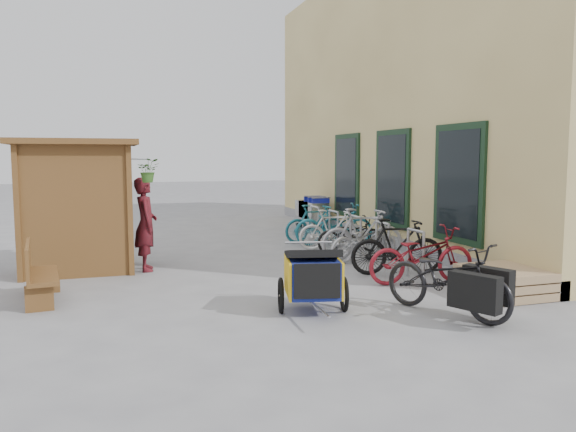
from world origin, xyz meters
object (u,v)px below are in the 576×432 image
object	(u,v)px
shopping_carts	(312,209)
cargo_bike	(449,279)
bike_1	(397,246)
bike_7	(315,223)
kiosk	(71,187)
bike_2	(364,241)
bike_5	(332,230)
person_kiosk	(146,224)
bike_3	(363,234)
pallet_stack	(504,281)
bike_6	(334,224)
child_trailer	(313,274)
bike_4	(350,235)
bike_0	(421,255)
bench	(37,272)

from	to	relation	value
shopping_carts	cargo_bike	size ratio (longest dim) A/B	0.76
bike_1	bike_7	size ratio (longest dim) A/B	1.08
kiosk	bike_2	distance (m)	5.62
kiosk	bike_5	distance (m)	5.57
person_kiosk	bike_3	distance (m)	4.28
pallet_stack	bike_3	xyz separation A→B (m)	(-0.76, 3.33, 0.32)
cargo_bike	bike_6	xyz separation A→B (m)	(0.89, 6.02, 0.01)
shopping_carts	bike_1	size ratio (longest dim) A/B	0.90
child_trailer	person_kiosk	size ratio (longest dim) A/B	0.93
kiosk	bike_1	distance (m)	5.93
shopping_carts	bike_1	bearing A→B (deg)	-97.05
kiosk	bike_4	bearing A→B (deg)	3.21
shopping_carts	bike_7	bearing A→B (deg)	-108.81
pallet_stack	bike_4	distance (m)	4.24
kiosk	bike_6	size ratio (longest dim) A/B	1.32
child_trailer	bike_0	world-z (taller)	bike_0
shopping_carts	person_kiosk	bearing A→B (deg)	-136.83
shopping_carts	bike_2	world-z (taller)	shopping_carts
bench	shopping_carts	world-z (taller)	shopping_carts
pallet_stack	bike_5	xyz separation A→B (m)	(-0.87, 4.67, 0.25)
kiosk	child_trailer	bearing A→B (deg)	-49.98
person_kiosk	bike_7	bearing A→B (deg)	-62.23
child_trailer	bike_7	world-z (taller)	bike_7
pallet_stack	bike_1	distance (m)	2.03
bike_1	bike_6	size ratio (longest dim) A/B	0.89
person_kiosk	bike_2	world-z (taller)	person_kiosk
person_kiosk	bike_5	distance (m)	4.30
pallet_stack	bench	world-z (taller)	bench
bike_6	bike_7	xyz separation A→B (m)	(-0.29, 0.51, -0.03)
person_kiosk	bike_5	size ratio (longest dim) A/B	1.13
bike_1	bike_3	world-z (taller)	bike_3
bike_2	bike_1	bearing A→B (deg)	169.15
bench	child_trailer	world-z (taller)	child_trailer
person_kiosk	bike_5	world-z (taller)	person_kiosk
bench	shopping_carts	xyz separation A→B (m)	(6.67, 6.57, 0.13)
bench	person_kiosk	size ratio (longest dim) A/B	0.81
child_trailer	person_kiosk	xyz separation A→B (m)	(-1.94, 3.55, 0.35)
shopping_carts	bike_6	size ratio (longest dim) A/B	0.80
cargo_bike	bike_4	size ratio (longest dim) A/B	1.29
kiosk	bike_0	world-z (taller)	kiosk
cargo_bike	bike_1	distance (m)	2.61
bike_7	pallet_stack	bearing A→B (deg)	-175.50
bike_3	bike_0	bearing A→B (deg)	-177.42
cargo_bike	bike_4	bearing A→B (deg)	57.29
bench	bike_6	bearing A→B (deg)	24.68
kiosk	bench	size ratio (longest dim) A/B	1.78
shopping_carts	bike_0	world-z (taller)	shopping_carts
kiosk	bike_1	xyz separation A→B (m)	(5.48, -2.03, -1.05)
bike_1	bike_2	world-z (taller)	bike_1
pallet_stack	child_trailer	distance (m)	3.09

